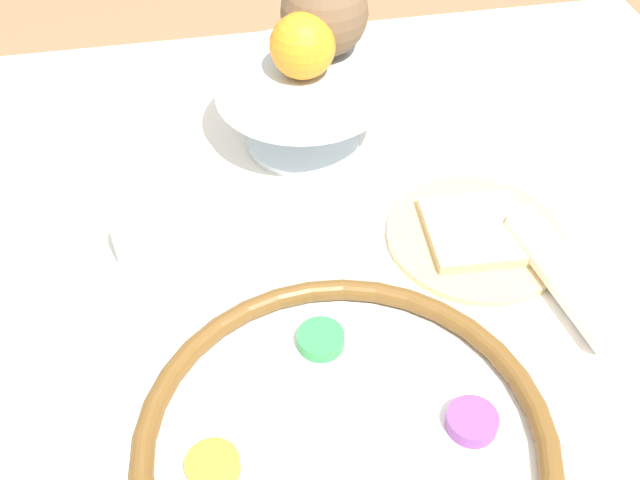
{
  "coord_description": "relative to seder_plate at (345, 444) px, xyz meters",
  "views": [
    {
      "loc": [
        -0.41,
        0.15,
        1.33
      ],
      "look_at": [
        0.1,
        0.05,
        0.81
      ],
      "focal_mm": 42.0,
      "sensor_mm": 36.0,
      "label": 1
    }
  ],
  "objects": [
    {
      "name": "seder_plate",
      "position": [
        0.0,
        0.0,
        0.0
      ],
      "size": [
        0.35,
        0.35,
        0.03
      ],
      "color": "white",
      "rests_on": "dining_table"
    },
    {
      "name": "fruit_stand",
      "position": [
        0.42,
        -0.04,
        0.06
      ],
      "size": [
        0.2,
        0.2,
        0.1
      ],
      "color": "silver",
      "rests_on": "dining_table"
    },
    {
      "name": "orange_fruit",
      "position": [
        0.41,
        -0.04,
        0.12
      ],
      "size": [
        0.07,
        0.07,
        0.07
      ],
      "color": "orange",
      "rests_on": "fruit_stand"
    },
    {
      "name": "coconut",
      "position": [
        0.46,
        -0.07,
        0.14
      ],
      "size": [
        0.1,
        0.1,
        0.1
      ],
      "color": "brown",
      "rests_on": "fruit_stand"
    },
    {
      "name": "bread_plate",
      "position": [
        0.22,
        -0.19,
        -0.01
      ],
      "size": [
        0.19,
        0.19,
        0.02
      ],
      "color": "tan",
      "rests_on": "dining_table"
    },
    {
      "name": "napkin_roll",
      "position": [
        0.14,
        -0.25,
        0.0
      ],
      "size": [
        0.17,
        0.06,
        0.04
      ],
      "color": "white",
      "rests_on": "dining_table"
    },
    {
      "name": "cup_near",
      "position": [
        0.26,
        0.14,
        0.02
      ],
      "size": [
        0.08,
        0.08,
        0.06
      ],
      "color": "silver",
      "rests_on": "dining_table"
    },
    {
      "name": "fork_right",
      "position": [
        0.07,
        0.28,
        -0.01
      ],
      "size": [
        0.04,
        0.17,
        0.01
      ],
      "color": "silver",
      "rests_on": "dining_table"
    }
  ]
}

